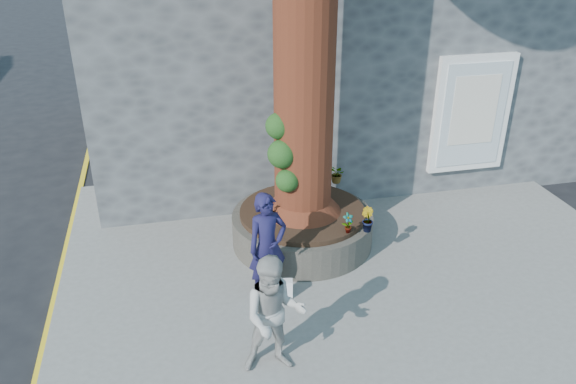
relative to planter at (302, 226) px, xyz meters
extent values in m
plane|color=black|center=(-0.80, -2.00, -0.41)|extent=(120.00, 120.00, 0.00)
cube|color=slate|center=(0.70, -1.00, -0.35)|extent=(9.00, 8.00, 0.12)
cube|color=yellow|center=(-3.85, -1.00, -0.41)|extent=(0.10, 30.00, 0.01)
cube|color=#444749|center=(1.70, 5.20, 2.59)|extent=(10.00, 8.00, 6.00)
cube|color=white|center=(3.50, 1.14, 1.29)|extent=(1.50, 0.12, 2.20)
cube|color=silver|center=(3.50, 1.08, 1.29)|extent=(1.25, 0.04, 1.95)
cube|color=silver|center=(3.50, 1.06, 1.39)|extent=(0.90, 0.02, 1.30)
cylinder|color=black|center=(0.00, 0.00, -0.03)|extent=(2.30, 2.30, 0.52)
cylinder|color=black|center=(0.00, 0.00, 0.27)|extent=(2.04, 2.04, 0.08)
cone|color=#451D11|center=(0.00, 0.00, 0.66)|extent=(1.24, 1.24, 0.70)
sphere|color=#1A3C14|center=(-0.38, -0.20, 1.41)|extent=(0.44, 0.44, 0.44)
sphere|color=#1A3C14|center=(-0.32, -0.30, 1.01)|extent=(0.36, 0.36, 0.36)
sphere|color=#1A3C14|center=(-0.40, -0.08, 1.81)|extent=(0.40, 0.40, 0.40)
imported|color=#18163D|center=(-0.82, -1.25, 0.50)|extent=(0.66, 0.52, 1.58)
imported|color=#A6A49F|center=(-1.03, -2.71, 0.48)|extent=(0.81, 0.66, 1.54)
cube|color=white|center=(-0.60, -1.40, -0.15)|extent=(0.22, 0.16, 0.28)
imported|color=gray|center=(0.48, -0.85, 0.47)|extent=(0.19, 0.14, 0.32)
imported|color=gray|center=(0.78, -0.85, 0.50)|extent=(0.24, 0.25, 0.38)
imported|color=gray|center=(-0.58, -0.23, 0.48)|extent=(0.22, 0.22, 0.34)
imported|color=gray|center=(0.85, 0.85, 0.48)|extent=(0.37, 0.39, 0.34)
camera|label=1|loc=(-2.03, -7.74, 4.64)|focal=35.00mm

